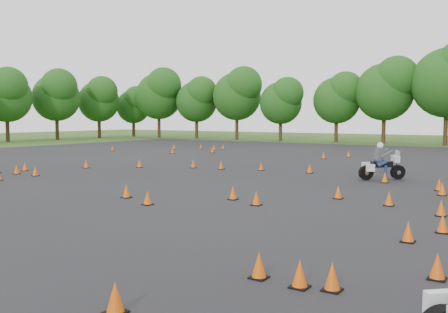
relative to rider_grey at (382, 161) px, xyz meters
name	(u,v)px	position (x,y,z in m)	size (l,w,h in m)	color
ground	(162,198)	(-5.04, -9.37, -0.86)	(140.00, 140.00, 0.00)	#2D5119
asphalt_pad	(248,180)	(-5.04, -3.37, -0.85)	(62.00, 62.00, 0.00)	black
treeline	(422,98)	(-3.56, 25.86, 3.72)	(86.78, 32.30, 10.83)	#1D4B15
traffic_cones	(244,175)	(-5.27, -3.34, -0.63)	(36.55, 32.79, 0.45)	#DA5109
rider_grey	(382,161)	(0.00, 0.00, 0.00)	(2.20, 0.68, 1.70)	#42434A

